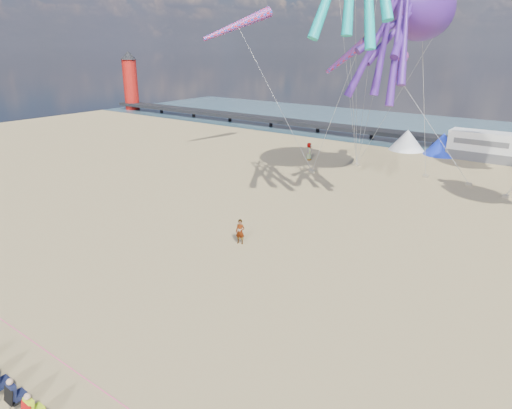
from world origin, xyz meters
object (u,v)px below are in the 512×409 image
windsock_left (237,25)px  tent_blue (443,144)px  sandbag_c (505,196)px  beachgoer_6 (309,151)px  kite_octopus_purple (422,8)px  sandbag_d (469,184)px  standing_person (240,232)px  spectator_row (0,379)px  sandbag_a (312,171)px  windsock_right (350,54)px  motorhome_0 (483,146)px  windsock_mid (396,74)px  lighthouse (131,85)px  tent_white (407,140)px  sandbag_b (426,176)px  sandbag_e (357,165)px

windsock_left → tent_blue: bearing=64.0°
sandbag_c → tent_blue: bearing=124.1°
beachgoer_6 → kite_octopus_purple: bearing=-126.5°
sandbag_c → kite_octopus_purple: bearing=-149.1°
sandbag_d → windsock_left: windsock_left is taller
standing_person → sandbag_d: 23.04m
kite_octopus_purple → spectator_row: bearing=-84.8°
sandbag_a → windsock_right: size_ratio=0.09×
motorhome_0 → sandbag_c: (4.49, -12.55, -1.39)m
standing_person → kite_octopus_purple: (4.44, 15.47, 13.22)m
beachgoer_6 → windsock_left: size_ratio=0.23×
beachgoer_6 → windsock_mid: (9.26, -1.72, 8.26)m
lighthouse → motorhome_0: 62.20m
windsock_mid → tent_white: bearing=89.6°
spectator_row → beachgoer_6: size_ratio=3.33×
sandbag_c → kite_octopus_purple: size_ratio=0.05×
kite_octopus_purple → sandbag_d: bearing=68.8°
spectator_row → sandbag_b: spectator_row is taller
lighthouse → windsock_right: windsock_right is taller
spectator_row → sandbag_a: 32.56m
sandbag_b → sandbag_e: same height
tent_white → sandbag_e: tent_white is taller
tent_white → sandbag_c: tent_white is taller
windsock_right → windsock_left: bearing=-171.4°
motorhome_0 → windsock_mid: (-5.36, -12.65, 7.68)m
tent_white → sandbag_b: 11.76m
sandbag_b → windsock_left: windsock_left is taller
sandbag_d → windsock_left: 26.52m
lighthouse → beachgoer_6: lighthouse is taller
sandbag_a → sandbag_c: 16.44m
kite_octopus_purple → sandbag_a: bearing=-178.4°
sandbag_b → windsock_left: 23.40m
tent_blue → windsock_right: windsock_right is taller
spectator_row → sandbag_c: size_ratio=12.20×
beachgoer_6 → windsock_right: 12.97m
tent_blue → standing_person: 32.33m
lighthouse → kite_octopus_purple: bearing=-19.2°
tent_blue → sandbag_b: 10.51m
tent_blue → windsock_mid: (-1.36, -12.65, 7.98)m
tent_white → sandbag_e: size_ratio=8.00×
lighthouse → beachgoer_6: (47.38, -14.94, -3.58)m
motorhome_0 → sandbag_a: (-11.73, -15.22, -1.39)m
tent_white → sandbag_e: 10.40m
lighthouse → sandbag_a: bearing=-20.9°
tent_blue → windsock_mid: 15.02m
windsock_left → windsock_right: bearing=16.5°
lighthouse → sandbag_b: (59.49, -14.35, -4.39)m
tent_white → spectator_row: tent_white is taller
tent_white → sandbag_e: bearing=-98.0°
sandbag_a → tent_blue: bearing=63.1°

